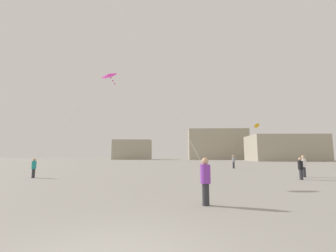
# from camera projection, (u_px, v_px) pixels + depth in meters

# --- Properties ---
(person_in_white) EXTENTS (0.40, 0.40, 1.83)m
(person_in_white) POSITION_uv_depth(u_px,v_px,m) (304.00, 165.00, 19.24)
(person_in_white) COLOR #2D2D33
(person_in_white) RESTS_ON ground_plane
(person_in_grey) EXTENTS (0.40, 0.40, 1.85)m
(person_in_grey) POSITION_uv_depth(u_px,v_px,m) (233.00, 161.00, 31.78)
(person_in_grey) COLOR #2D2D33
(person_in_grey) RESTS_ON ground_plane
(person_in_black) EXTENTS (0.36, 0.36, 1.66)m
(person_in_black) POSITION_uv_depth(u_px,v_px,m) (301.00, 167.00, 17.23)
(person_in_black) COLOR #2D2D33
(person_in_black) RESTS_ON ground_plane
(person_in_purple) EXTENTS (0.38, 0.38, 1.74)m
(person_in_purple) POSITION_uv_depth(u_px,v_px,m) (205.00, 179.00, 8.48)
(person_in_purple) COLOR #2D2D33
(person_in_purple) RESTS_ON ground_plane
(person_in_teal) EXTENTS (0.35, 0.35, 1.59)m
(person_in_teal) POSITION_uv_depth(u_px,v_px,m) (34.00, 167.00, 18.56)
(person_in_teal) COLOR #2D2D33
(person_in_teal) RESTS_ON ground_plane
(kite_amber_diamond) EXTENTS (5.94, 6.29, 5.83)m
(kite_amber_diamond) POSITION_uv_depth(u_px,v_px,m) (256.00, 126.00, 37.87)
(kite_amber_diamond) COLOR yellow
(kite_magenta_diamond) EXTENTS (7.49, 3.27, 6.69)m
(kite_magenta_diamond) POSITION_uv_depth(u_px,v_px,m) (108.00, 76.00, 16.48)
(kite_magenta_diamond) COLOR #D12899
(building_left_hall) EXTENTS (16.81, 11.40, 8.26)m
(building_left_hall) POSITION_uv_depth(u_px,v_px,m) (133.00, 150.00, 98.41)
(building_left_hall) COLOR #A39984
(building_left_hall) RESTS_ON ground_plane
(building_centre_hall) EXTENTS (23.85, 11.49, 12.47)m
(building_centre_hall) POSITION_uv_depth(u_px,v_px,m) (217.00, 145.00, 95.64)
(building_centre_hall) COLOR #A39984
(building_centre_hall) RESTS_ON ground_plane
(building_right_hall) EXTENTS (22.44, 13.38, 8.14)m
(building_right_hall) POSITION_uv_depth(u_px,v_px,m) (285.00, 148.00, 73.24)
(building_right_hall) COLOR #A39984
(building_right_hall) RESTS_ON ground_plane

